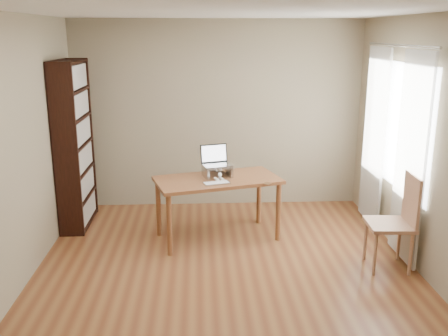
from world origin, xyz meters
TOP-DOWN VIEW (x-y plane):
  - room at (0.03, 0.01)m, footprint 4.04×4.54m
  - bookshelf at (-1.83, 1.55)m, footprint 0.30×0.90m
  - curtains at (1.92, 0.80)m, footprint 0.03×1.90m
  - desk at (-0.06, 0.99)m, footprint 1.58×1.09m
  - laptop_stand at (-0.06, 1.07)m, footprint 0.32×0.25m
  - laptop at (-0.06, 1.12)m, footprint 0.38×0.36m
  - keyboard at (-0.08, 0.77)m, footprint 0.32×0.20m
  - coaster at (0.51, 0.74)m, footprint 0.09×0.09m
  - cat at (-0.09, 1.10)m, footprint 0.26×0.49m
  - chair at (1.78, 0.10)m, footprint 0.48×0.48m

SIDE VIEW (x-z plane):
  - chair at x=1.78m, z-range 0.04..1.06m
  - desk at x=-0.06m, z-range 0.28..1.03m
  - coaster at x=0.51m, z-range 0.75..0.76m
  - keyboard at x=-0.08m, z-range 0.75..0.77m
  - cat at x=-0.09m, z-range 0.74..0.90m
  - laptop_stand at x=-0.06m, z-range 0.77..0.90m
  - laptop at x=-0.06m, z-range 0.82..1.06m
  - bookshelf at x=-1.83m, z-range 0.00..2.10m
  - curtains at x=1.92m, z-range 0.05..2.29m
  - room at x=0.03m, z-range -0.02..2.62m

